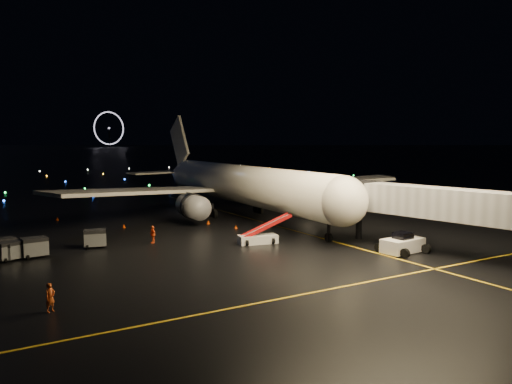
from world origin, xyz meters
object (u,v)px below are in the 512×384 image
(airliner, at_px, (232,162))
(pushback_tug, at_px, (403,243))
(baggage_cart_3, at_px, (5,246))
(belt_loader, at_px, (258,230))
(baggage_cart_0, at_px, (95,239))
(baggage_cart_1, at_px, (34,247))
(baggage_cart_2, at_px, (11,251))
(crew_a, at_px, (50,297))
(crew_c, at_px, (153,234))
(baggage_cart_4, at_px, (1,253))

(airliner, xyz_separation_m, pushback_tug, (2.28, -31.84, -6.75))
(baggage_cart_3, bearing_deg, belt_loader, -35.03)
(baggage_cart_0, distance_m, baggage_cart_1, 6.18)
(baggage_cart_1, distance_m, baggage_cart_3, 3.68)
(baggage_cart_2, xyz_separation_m, baggage_cart_3, (-0.28, 3.00, -0.08))
(airliner, relative_size, baggage_cart_0, 24.96)
(crew_a, bearing_deg, baggage_cart_1, 54.76)
(crew_a, bearing_deg, baggage_cart_0, 37.50)
(baggage_cart_1, bearing_deg, crew_a, -100.43)
(baggage_cart_0, height_order, baggage_cart_1, baggage_cart_1)
(airliner, xyz_separation_m, baggage_cart_2, (-31.40, -15.45, -6.90))
(belt_loader, distance_m, baggage_cart_2, 24.20)
(pushback_tug, bearing_deg, airliner, 88.35)
(crew_c, bearing_deg, airliner, 120.91)
(airliner, bearing_deg, baggage_cart_1, -151.09)
(airliner, xyz_separation_m, baggage_cart_3, (-31.68, -12.45, -6.98))
(crew_c, relative_size, baggage_cart_0, 0.86)
(pushback_tug, relative_size, crew_a, 2.23)
(airliner, distance_m, crew_c, 23.81)
(airliner, relative_size, pushback_tug, 12.65)
(crew_a, distance_m, baggage_cart_3, 19.86)
(airliner, distance_m, baggage_cart_1, 33.79)
(crew_a, xyz_separation_m, crew_c, (12.94, 17.61, -0.03))
(belt_loader, xyz_separation_m, baggage_cart_2, (-23.62, 5.23, -0.60))
(crew_a, distance_m, baggage_cart_4, 16.94)
(pushback_tug, relative_size, baggage_cart_2, 2.09)
(crew_c, height_order, baggage_cart_2, crew_c)
(crew_c, xyz_separation_m, baggage_cart_2, (-13.94, -0.79, -0.06))
(baggage_cart_2, bearing_deg, airliner, 10.61)
(pushback_tug, xyz_separation_m, crew_a, (-32.68, -0.44, -0.06))
(baggage_cart_1, xyz_separation_m, baggage_cart_3, (-2.34, 2.84, -0.14))
(crew_c, relative_size, baggage_cart_1, 0.84)
(crew_c, relative_size, baggage_cart_4, 0.99)
(crew_c, bearing_deg, baggage_cart_1, -96.02)
(baggage_cart_1, height_order, baggage_cart_2, baggage_cart_1)
(belt_loader, bearing_deg, baggage_cart_0, 167.61)
(crew_a, height_order, baggage_cart_1, crew_a)
(belt_loader, height_order, crew_a, belt_loader)
(baggage_cart_1, bearing_deg, pushback_tug, -34.46)
(crew_a, bearing_deg, airliner, 15.04)
(crew_c, height_order, baggage_cart_0, crew_c)
(belt_loader, height_order, baggage_cart_0, belt_loader)
(crew_a, bearing_deg, pushback_tug, -30.90)
(airliner, distance_m, pushback_tug, 32.62)
(airliner, height_order, baggage_cart_3, airliner)
(belt_loader, height_order, crew_c, belt_loader)
(pushback_tug, bearing_deg, baggage_cart_3, 144.55)
(baggage_cart_2, bearing_deg, baggage_cart_4, 163.05)
(crew_c, distance_m, baggage_cart_1, 11.90)
(crew_a, relative_size, baggage_cart_1, 0.87)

